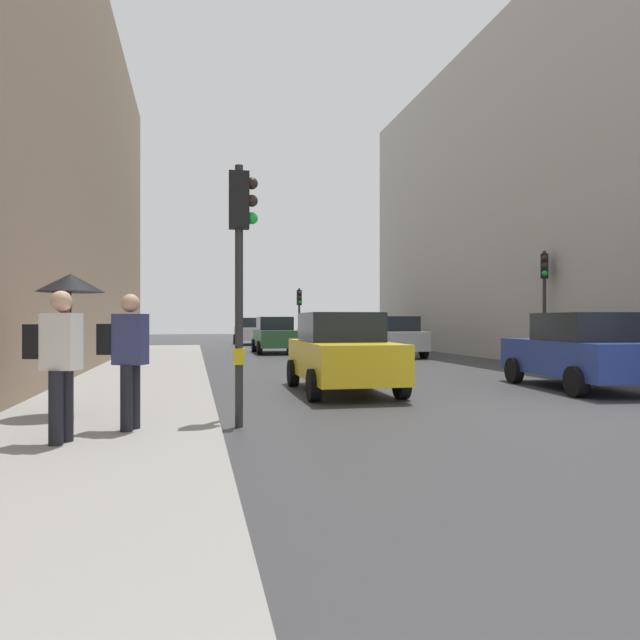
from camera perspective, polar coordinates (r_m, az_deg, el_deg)
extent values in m
plane|color=#38383A|center=(10.50, 24.26, -8.71)|extent=(120.00, 120.00, 0.00)
cube|color=gray|center=(14.47, -17.48, -6.01)|extent=(3.28, 40.00, 0.16)
cube|color=#B2ADA3|center=(27.97, 28.69, 11.10)|extent=(12.00, 31.41, 13.98)
cylinder|color=#2D2D2D|center=(21.18, 21.25, 1.03)|extent=(0.12, 0.12, 3.96)
cube|color=black|center=(21.26, 21.25, 4.97)|extent=(0.36, 0.38, 0.84)
cube|color=yellow|center=(21.19, 21.25, -1.49)|extent=(0.25, 0.24, 0.24)
sphere|color=#2D231E|center=(21.10, 21.28, 5.72)|extent=(0.18, 0.18, 0.18)
sphere|color=#2D231E|center=(21.07, 21.28, 5.02)|extent=(0.18, 0.18, 0.18)
sphere|color=green|center=(21.05, 21.28, 4.31)|extent=(0.18, 0.18, 0.18)
cylinder|color=#2D2D2D|center=(32.44, -2.06, 0.15)|extent=(0.12, 0.12, 3.39)
cube|color=black|center=(32.47, -2.06, 2.22)|extent=(0.24, 0.30, 0.84)
cube|color=yellow|center=(32.45, -2.06, -0.99)|extent=(0.20, 0.16, 0.24)
sphere|color=#2D231E|center=(32.29, -2.00, 2.70)|extent=(0.18, 0.18, 0.18)
sphere|color=#2D231E|center=(32.28, -2.00, 2.23)|extent=(0.18, 0.18, 0.18)
sphere|color=green|center=(32.27, -2.00, 1.77)|extent=(0.18, 0.18, 0.18)
cylinder|color=#2D2D2D|center=(8.66, -7.99, 2.34)|extent=(0.12, 0.12, 3.89)
cube|color=black|center=(8.83, -7.99, 11.60)|extent=(0.31, 0.26, 0.84)
cube|color=yellow|center=(8.67, -7.99, -3.58)|extent=(0.17, 0.21, 0.24)
sphere|color=#2D231E|center=(8.90, -6.73, 13.24)|extent=(0.18, 0.18, 0.18)
sphere|color=#2D231E|center=(8.84, -6.73, 11.59)|extent=(0.18, 0.18, 0.18)
sphere|color=green|center=(8.79, -6.73, 9.93)|extent=(0.18, 0.18, 0.18)
cube|color=#2D6038|center=(28.18, -4.44, -1.80)|extent=(1.84, 4.22, 0.80)
cube|color=black|center=(28.42, -4.50, -0.34)|extent=(1.62, 2.02, 0.64)
cylinder|color=black|center=(27.00, -2.17, -2.73)|extent=(0.23, 0.64, 0.64)
cylinder|color=black|center=(26.75, -5.98, -2.76)|extent=(0.23, 0.64, 0.64)
cylinder|color=black|center=(29.66, -3.05, -2.49)|extent=(0.23, 0.64, 0.64)
cylinder|color=black|center=(29.44, -6.52, -2.51)|extent=(0.23, 0.64, 0.64)
cube|color=yellow|center=(12.82, 2.23, -3.91)|extent=(1.88, 4.23, 0.80)
cube|color=black|center=(13.03, 1.97, -0.68)|extent=(1.64, 2.03, 0.64)
cylinder|color=black|center=(11.81, 8.05, -6.19)|extent=(0.23, 0.64, 0.64)
cylinder|color=black|center=(11.35, -0.61, -6.44)|extent=(0.23, 0.64, 0.64)
cylinder|color=black|center=(14.38, 4.46, -5.09)|extent=(0.23, 0.64, 0.64)
cylinder|color=black|center=(14.00, -2.68, -5.23)|extent=(0.23, 0.64, 0.64)
cube|color=#BCBCC1|center=(25.47, 7.19, -1.99)|extent=(1.84, 4.22, 0.80)
cube|color=black|center=(25.22, 7.38, -0.37)|extent=(1.62, 2.01, 0.64)
cylinder|color=black|center=(26.50, 4.39, -2.78)|extent=(0.23, 0.64, 0.64)
cylinder|color=black|center=(27.05, 8.06, -2.72)|extent=(0.23, 0.64, 0.64)
cylinder|color=black|center=(23.92, 6.21, -3.08)|extent=(0.23, 0.64, 0.64)
cylinder|color=black|center=(24.54, 10.21, -3.00)|extent=(0.23, 0.64, 0.64)
cube|color=navy|center=(14.68, 24.11, -3.42)|extent=(2.12, 4.33, 0.80)
cube|color=black|center=(14.44, 24.64, -0.61)|extent=(1.75, 2.12, 0.64)
cylinder|color=black|center=(15.44, 18.59, -4.74)|extent=(0.27, 0.66, 0.64)
cylinder|color=black|center=(16.32, 24.27, -4.48)|extent=(0.27, 0.66, 0.64)
cylinder|color=black|center=(13.09, 23.91, -5.58)|extent=(0.27, 0.66, 0.64)
cube|color=silver|center=(38.43, -6.79, -1.34)|extent=(1.98, 4.28, 0.80)
cube|color=black|center=(38.67, -6.84, -0.26)|extent=(1.69, 2.07, 0.64)
cylinder|color=black|center=(37.25, -5.12, -1.99)|extent=(0.25, 0.65, 0.64)
cylinder|color=black|center=(36.98, -7.88, -2.01)|extent=(0.25, 0.65, 0.64)
cylinder|color=black|center=(39.91, -5.79, -1.86)|extent=(0.25, 0.65, 0.64)
cylinder|color=black|center=(39.66, -8.35, -1.87)|extent=(0.25, 0.65, 0.64)
cube|color=black|center=(31.46, 4.52, -1.62)|extent=(2.06, 4.30, 0.80)
cube|color=black|center=(31.22, 4.68, -0.31)|extent=(1.72, 2.10, 0.64)
cylinder|color=black|center=(32.45, 2.19, -2.28)|extent=(0.26, 0.65, 0.64)
cylinder|color=black|center=(33.06, 5.16, -2.24)|extent=(0.26, 0.65, 0.64)
cylinder|color=black|center=(29.90, 3.81, -2.47)|extent=(0.26, 0.65, 0.64)
cylinder|color=black|center=(30.56, 6.99, -2.42)|extent=(0.26, 0.65, 0.64)
cylinder|color=black|center=(9.81, -23.67, -5.89)|extent=(0.16, 0.16, 0.85)
cylinder|color=black|center=(9.63, -24.17, -6.00)|extent=(0.16, 0.16, 0.85)
cube|color=red|center=(9.67, -23.92, -1.49)|extent=(0.45, 0.34, 0.66)
sphere|color=tan|center=(9.67, -23.92, 1.30)|extent=(0.24, 0.24, 0.24)
cylinder|color=black|center=(9.62, -23.37, -0.01)|extent=(0.02, 0.02, 0.90)
cone|color=black|center=(9.64, -23.37, 3.38)|extent=(1.00, 1.00, 0.28)
cylinder|color=black|center=(7.49, -23.74, -7.71)|extent=(0.16, 0.16, 0.85)
cylinder|color=black|center=(7.32, -24.60, -7.88)|extent=(0.16, 0.16, 0.85)
cube|color=silver|center=(7.34, -24.16, -1.95)|extent=(0.47, 0.39, 0.66)
sphere|color=tan|center=(7.34, -24.16, 1.72)|extent=(0.24, 0.24, 0.24)
cube|color=black|center=(7.51, -26.07, -1.90)|extent=(0.29, 0.33, 0.40)
cylinder|color=black|center=(8.06, -17.86, -7.17)|extent=(0.16, 0.16, 0.85)
cylinder|color=black|center=(7.88, -18.53, -7.33)|extent=(0.16, 0.16, 0.85)
cube|color=navy|center=(7.91, -18.19, -1.81)|extent=(0.47, 0.39, 0.66)
sphere|color=tan|center=(7.91, -18.19, 1.59)|extent=(0.24, 0.24, 0.24)
cube|color=black|center=(8.05, -20.09, -1.78)|extent=(0.29, 0.33, 0.40)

